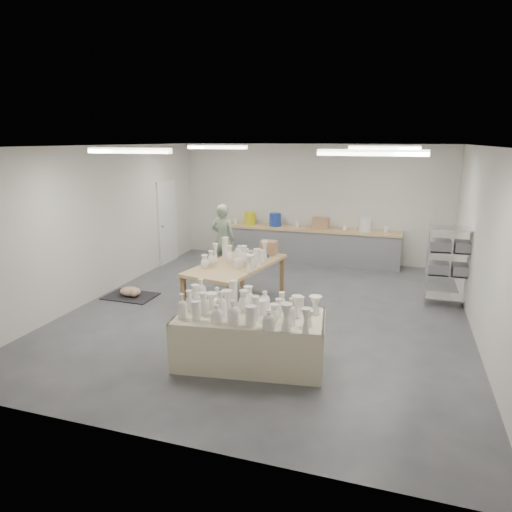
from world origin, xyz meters
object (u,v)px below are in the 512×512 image
(drying_table, at_px, (249,336))
(work_table, at_px, (240,262))
(potter, at_px, (223,239))
(red_stool, at_px, (228,257))

(drying_table, relative_size, work_table, 0.93)
(work_table, distance_m, potter, 2.19)
(potter, bearing_deg, drying_table, 119.91)
(potter, height_order, red_stool, potter)
(red_stool, bearing_deg, drying_table, -65.27)
(drying_table, xyz_separation_m, potter, (-2.05, 4.19, 0.40))
(drying_table, relative_size, potter, 1.33)
(work_table, relative_size, red_stool, 5.02)
(drying_table, bearing_deg, red_stool, 106.71)
(potter, xyz_separation_m, red_stool, (0.00, 0.27, -0.51))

